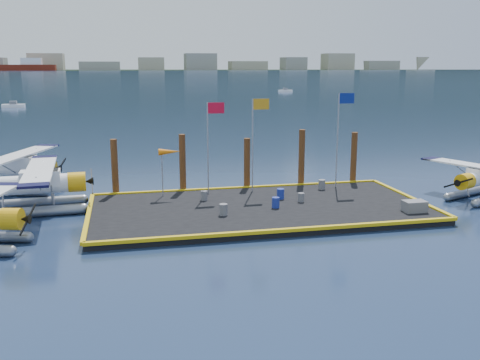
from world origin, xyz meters
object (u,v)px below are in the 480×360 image
(seaplane_b, at_px, (34,187))
(piling_4, at_px, (354,160))
(drum_0, at_px, (204,196))
(drum_1, at_px, (276,203))
(drum_3, at_px, (223,210))
(piling_1, at_px, (183,165))
(seaplane_c, at_px, (13,170))
(flagpole_yellow, at_px, (256,131))
(drum_2, at_px, (301,197))
(drum_5, at_px, (280,194))
(piling_2, at_px, (247,165))
(crate, at_px, (414,206))
(flagpole_red, at_px, (211,134))
(piling_3, at_px, (302,160))
(piling_0, at_px, (115,169))
(flagpole_blue, at_px, (341,126))
(windsock, at_px, (169,153))
(drum_4, at_px, (322,184))

(seaplane_b, bearing_deg, piling_4, 92.52)
(drum_0, height_order, drum_1, drum_1)
(drum_3, distance_m, piling_1, 7.20)
(seaplane_c, xyz_separation_m, flagpole_yellow, (16.20, -5.20, 2.98))
(drum_2, xyz_separation_m, drum_5, (-1.04, 1.00, 0.05))
(drum_0, relative_size, drum_2, 1.06)
(piling_2, height_order, piling_4, piling_4)
(crate, bearing_deg, drum_0, 155.41)
(drum_0, height_order, flagpole_red, flagpole_red)
(drum_5, bearing_deg, piling_3, 55.44)
(drum_0, relative_size, piling_0, 0.15)
(crate, xyz_separation_m, flagpole_blue, (-1.81, 6.97, 3.96))
(drum_5, xyz_separation_m, flagpole_blue, (4.93, 2.37, 3.96))
(seaplane_c, height_order, windsock, seaplane_c)
(drum_2, xyz_separation_m, flagpole_red, (-5.10, 3.37, 3.71))
(drum_4, height_order, piling_0, piling_0)
(drum_2, relative_size, piling_2, 0.15)
(drum_4, height_order, piling_1, piling_1)
(seaplane_b, distance_m, windsock, 8.44)
(drum_4, height_order, flagpole_yellow, flagpole_yellow)
(drum_5, height_order, flagpole_blue, flagpole_blue)
(drum_4, height_order, windsock, windsock)
(drum_3, distance_m, flagpole_blue, 11.32)
(drum_0, height_order, flagpole_yellow, flagpole_yellow)
(drum_3, relative_size, drum_4, 0.99)
(flagpole_blue, bearing_deg, crate, -75.47)
(flagpole_yellow, bearing_deg, crate, -41.78)
(piling_1, bearing_deg, piling_2, 0.00)
(drum_5, bearing_deg, seaplane_b, 174.03)
(windsock, height_order, piling_4, piling_4)
(flagpole_red, height_order, piling_3, flagpole_red)
(piling_2, bearing_deg, flagpole_yellow, -82.79)
(drum_1, xyz_separation_m, windsock, (-5.89, 4.39, 2.51))
(crate, xyz_separation_m, flagpole_yellow, (-7.80, 6.97, 3.79))
(seaplane_b, height_order, piling_1, piling_1)
(seaplane_c, bearing_deg, piling_1, 91.23)
(drum_3, relative_size, crate, 0.51)
(piling_1, xyz_separation_m, piling_3, (8.50, 0.00, 0.05))
(drum_2, height_order, piling_3, piling_3)
(drum_1, bearing_deg, flagpole_blue, 36.98)
(piling_2, bearing_deg, drum_0, -137.20)
(seaplane_c, relative_size, drum_0, 16.50)
(piling_0, distance_m, piling_4, 17.00)
(drum_2, bearing_deg, piling_2, 114.92)
(drum_1, bearing_deg, crate, -18.65)
(drum_3, bearing_deg, drum_2, 20.13)
(piling_3, bearing_deg, crate, -64.96)
(flagpole_yellow, xyz_separation_m, piling_1, (-4.70, 1.60, -2.41))
(drum_3, height_order, piling_3, piling_3)
(seaplane_c, xyz_separation_m, drum_5, (17.26, -7.57, -0.81))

